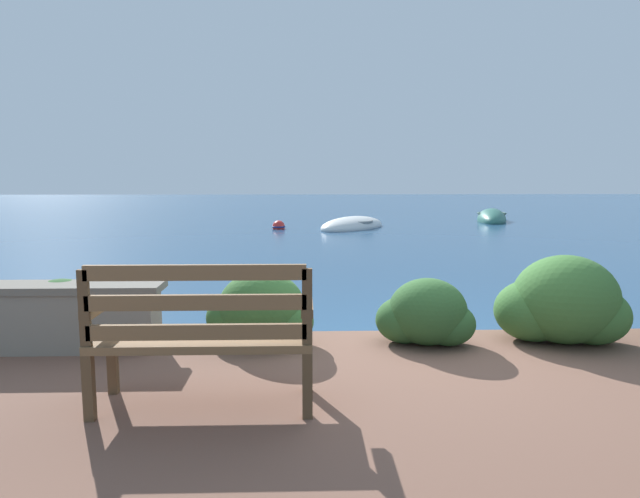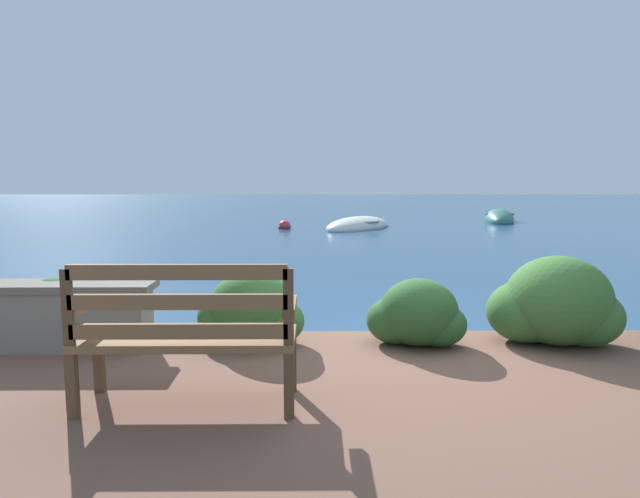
# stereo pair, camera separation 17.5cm
# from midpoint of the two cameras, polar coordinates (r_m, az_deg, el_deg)

# --- Properties ---
(ground_plane) EXTENTS (80.00, 80.00, 0.00)m
(ground_plane) POSITION_cam_midpoint_polar(r_m,az_deg,el_deg) (5.44, 8.27, -10.29)
(ground_plane) COLOR navy
(park_bench) EXTENTS (1.35, 0.48, 0.93)m
(park_bench) POSITION_cam_midpoint_polar(r_m,az_deg,el_deg) (3.59, -13.09, -8.13)
(park_bench) COLOR brown
(park_bench) RESTS_ON patio_terrace
(stone_wall) EXTENTS (2.40, 0.39, 0.55)m
(stone_wall) POSITION_cam_midpoint_polar(r_m,az_deg,el_deg) (5.34, -28.97, -5.96)
(stone_wall) COLOR gray
(stone_wall) RESTS_ON patio_terrace
(hedge_clump_far_left) EXTENTS (0.83, 0.60, 0.56)m
(hedge_clump_far_left) POSITION_cam_midpoint_polar(r_m,az_deg,el_deg) (5.35, -25.33, -6.10)
(hedge_clump_far_left) COLOR #2D5628
(hedge_clump_far_left) RESTS_ON patio_terrace
(hedge_clump_left) EXTENTS (0.92, 0.66, 0.63)m
(hedge_clump_left) POSITION_cam_midpoint_polar(r_m,az_deg,el_deg) (4.89, -7.03, -6.33)
(hedge_clump_left) COLOR #38662D
(hedge_clump_left) RESTS_ON patio_terrace
(hedge_clump_centre) EXTENTS (0.83, 0.60, 0.57)m
(hedge_clump_centre) POSITION_cam_midpoint_polar(r_m,az_deg,el_deg) (4.92, 9.54, -6.60)
(hedge_clump_centre) COLOR #2D5628
(hedge_clump_centre) RESTS_ON patio_terrace
(hedge_clump_right) EXTENTS (1.11, 0.80, 0.76)m
(hedge_clump_right) POSITION_cam_midpoint_polar(r_m,az_deg,el_deg) (5.27, 22.24, -5.19)
(hedge_clump_right) COLOR #38662D
(hedge_clump_right) RESTS_ON patio_terrace
(rowboat_nearest) EXTENTS (2.74, 3.09, 0.62)m
(rowboat_nearest) POSITION_cam_midpoint_polar(r_m,az_deg,el_deg) (17.39, 2.97, 2.28)
(rowboat_nearest) COLOR silver
(rowboat_nearest) RESTS_ON ground_plane
(rowboat_mid) EXTENTS (1.73, 3.05, 0.76)m
(rowboat_mid) POSITION_cam_midpoint_polar(r_m,az_deg,el_deg) (20.82, 16.55, 2.88)
(rowboat_mid) COLOR #336B5B
(rowboat_mid) RESTS_ON ground_plane
(mooring_buoy) EXTENTS (0.41, 0.41, 0.37)m
(mooring_buoy) POSITION_cam_midpoint_polar(r_m,az_deg,el_deg) (17.20, -4.45, 2.24)
(mooring_buoy) COLOR red
(mooring_buoy) RESTS_ON ground_plane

